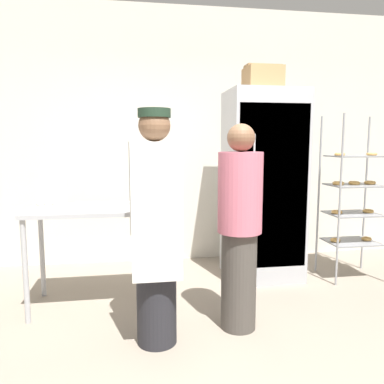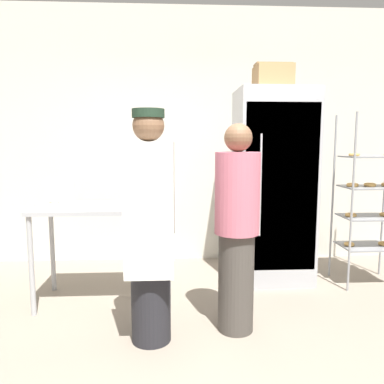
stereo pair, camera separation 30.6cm
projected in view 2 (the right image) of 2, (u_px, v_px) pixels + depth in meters
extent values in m
plane|color=gray|center=(218.00, 367.00, 2.43)|extent=(14.00, 14.00, 0.00)
cube|color=silver|center=(195.00, 137.00, 4.60)|extent=(6.40, 0.12, 3.05)
cube|color=#ADAFB5|center=(273.00, 186.00, 3.93)|extent=(0.78, 0.65, 1.99)
cube|color=#93959B|center=(281.00, 188.00, 3.61)|extent=(0.72, 0.02, 1.63)
cylinder|color=silver|center=(260.00, 186.00, 3.57)|extent=(0.02, 0.02, 0.98)
cylinder|color=#93969B|center=(352.00, 204.00, 3.58)|extent=(0.02, 0.02, 1.74)
cylinder|color=#93969B|center=(333.00, 197.00, 4.02)|extent=(0.02, 0.02, 1.74)
cylinder|color=#93969B|center=(384.00, 197.00, 4.05)|extent=(0.02, 0.02, 1.74)
cube|color=gray|center=(366.00, 246.00, 3.88)|extent=(0.52, 0.40, 0.01)
torus|color=#DBA351|center=(349.00, 244.00, 3.86)|extent=(0.10, 0.10, 0.04)
torus|color=#DBA351|center=(383.00, 244.00, 3.88)|extent=(0.10, 0.10, 0.04)
cube|color=gray|center=(368.00, 217.00, 3.84)|extent=(0.52, 0.40, 0.01)
torus|color=#DBA351|center=(351.00, 215.00, 3.83)|extent=(0.11, 0.11, 0.03)
cube|color=gray|center=(370.00, 187.00, 3.80)|extent=(0.52, 0.40, 0.01)
torus|color=#DBA351|center=(352.00, 185.00, 3.79)|extent=(0.12, 0.12, 0.04)
torus|color=#DBA351|center=(370.00, 185.00, 3.80)|extent=(0.12, 0.12, 0.04)
cube|color=gray|center=(372.00, 157.00, 3.76)|extent=(0.52, 0.40, 0.01)
torus|color=#DBA351|center=(354.00, 155.00, 3.75)|extent=(0.11, 0.11, 0.03)
cube|color=#ADAFB5|center=(105.00, 208.00, 3.36)|extent=(1.22, 0.63, 0.04)
cylinder|color=#ADAFB5|center=(31.00, 266.00, 3.12)|extent=(0.04, 0.04, 0.85)
cylinder|color=#ADAFB5|center=(168.00, 264.00, 3.18)|extent=(0.04, 0.04, 0.85)
cylinder|color=#ADAFB5|center=(52.00, 248.00, 3.66)|extent=(0.04, 0.04, 0.85)
cylinder|color=#ADAFB5|center=(168.00, 246.00, 3.73)|extent=(0.04, 0.04, 0.85)
cube|color=white|center=(56.00, 205.00, 3.26)|extent=(0.25, 0.20, 0.05)
cube|color=white|center=(59.00, 189.00, 3.35)|extent=(0.25, 0.01, 0.20)
torus|color=beige|center=(47.00, 201.00, 3.21)|extent=(0.08, 0.08, 0.02)
torus|color=beige|center=(54.00, 201.00, 3.21)|extent=(0.08, 0.08, 0.02)
torus|color=beige|center=(62.00, 201.00, 3.21)|extent=(0.08, 0.08, 0.02)
torus|color=beige|center=(49.00, 200.00, 3.26)|extent=(0.08, 0.08, 0.02)
torus|color=beige|center=(56.00, 200.00, 3.26)|extent=(0.08, 0.08, 0.02)
torus|color=beige|center=(64.00, 200.00, 3.26)|extent=(0.08, 0.08, 0.02)
torus|color=beige|center=(51.00, 200.00, 3.31)|extent=(0.08, 0.08, 0.02)
cylinder|color=#99999E|center=(142.00, 199.00, 3.42)|extent=(0.14, 0.14, 0.09)
cylinder|color=#B2BCC1|center=(142.00, 187.00, 3.41)|extent=(0.11, 0.11, 0.14)
cylinder|color=black|center=(142.00, 178.00, 3.40)|extent=(0.11, 0.11, 0.02)
cube|color=#A87F51|center=(273.00, 77.00, 3.74)|extent=(0.35, 0.33, 0.22)
cube|color=#977249|center=(273.00, 65.00, 3.72)|extent=(0.36, 0.17, 0.02)
cylinder|color=#232328|center=(151.00, 287.00, 2.72)|extent=(0.29, 0.29, 0.81)
cylinder|color=beige|center=(149.00, 188.00, 2.63)|extent=(0.36, 0.36, 0.64)
sphere|color=brown|center=(148.00, 126.00, 2.57)|extent=(0.22, 0.22, 0.22)
cube|color=white|center=(148.00, 213.00, 2.46)|extent=(0.34, 0.02, 0.93)
cylinder|color=#1E3323|center=(148.00, 113.00, 2.56)|extent=(0.22, 0.22, 0.06)
cylinder|color=#47423D|center=(236.00, 282.00, 2.88)|extent=(0.27, 0.27, 0.77)
cylinder|color=#C6667A|center=(237.00, 193.00, 2.79)|extent=(0.34, 0.34, 0.61)
sphere|color=brown|center=(238.00, 138.00, 2.74)|extent=(0.21, 0.21, 0.21)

